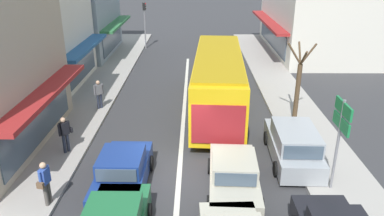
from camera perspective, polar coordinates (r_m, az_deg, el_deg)
ground_plane at (r=15.26m, az=-1.94°, el=-9.86°), size 140.00×140.00×0.00m
lane_centre_line at (r=18.77m, az=-1.44°, el=-3.36°), size 0.20×28.00×0.01m
sidewalk_left at (r=21.86m, az=-19.38°, el=-0.68°), size 5.20×44.00×0.14m
kerb_right at (r=21.30m, az=15.65°, el=-0.84°), size 2.80×44.00×0.12m
shopfront_mid_block at (r=26.19m, az=-24.41°, el=11.93°), size 7.68×8.24×8.61m
shopfront_far_end at (r=34.31m, az=-18.45°, el=14.52°), size 8.23×8.97×8.34m
building_right_far at (r=35.60m, az=18.87°, el=14.27°), size 8.94×13.68×7.79m
city_bus at (r=20.60m, az=4.03°, el=4.57°), size 3.16×10.98×3.23m
sedan_behind_bus_mid at (r=14.26m, az=-10.51°, el=-9.66°), size 1.93×4.22×1.47m
sedan_adjacent_lane_lead at (r=13.89m, az=6.35°, el=-10.33°), size 2.04×4.27×1.47m
parked_wagon_kerb_second at (r=16.31m, az=15.19°, el=-5.45°), size 2.05×4.55×1.58m
traffic_light_downstreet at (r=35.41m, az=-7.24°, el=13.51°), size 0.33×0.24×4.20m
directional_road_sign at (r=13.90m, az=21.76°, el=-2.33°), size 0.10×1.40×3.60m
street_tree_right at (r=19.59m, az=15.84°, el=3.21°), size 1.45×1.57×4.22m
pedestrian_with_handbag_near at (r=13.75m, az=-21.49°, el=-10.30°), size 0.32×0.66×1.63m
pedestrian_browsing_midblock at (r=16.98m, az=-18.80°, el=-3.54°), size 0.49×0.61×1.63m
pedestrian_far_walker at (r=21.36m, az=-14.02°, el=2.29°), size 0.45×0.41×1.63m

